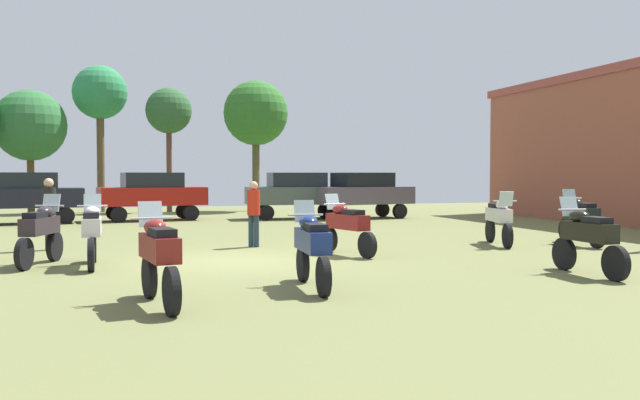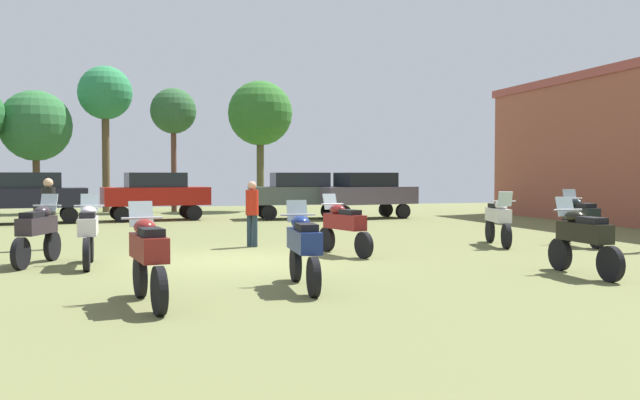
{
  "view_description": "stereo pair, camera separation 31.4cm",
  "coord_description": "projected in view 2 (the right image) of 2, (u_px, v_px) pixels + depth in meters",
  "views": [
    {
      "loc": [
        -2.4,
        -14.76,
        1.95
      ],
      "look_at": [
        3.31,
        5.05,
        1.16
      ],
      "focal_mm": 37.69,
      "sensor_mm": 36.0,
      "label": 1
    },
    {
      "loc": [
        -2.1,
        -14.84,
        1.95
      ],
      "look_at": [
        3.31,
        5.05,
        1.16
      ],
      "focal_mm": 37.69,
      "sensor_mm": 36.0,
      "label": 2
    }
  ],
  "objects": [
    {
      "name": "car_2",
      "position": [
        366.0,
        192.0,
        29.19
      ],
      "size": [
        4.55,
        2.54,
        2.0
      ],
      "rotation": [
        0.0,
        0.0,
        1.75
      ],
      "color": "black",
      "rests_on": "ground"
    },
    {
      "name": "tree_1",
      "position": [
        105.0,
        95.0,
        34.14
      ],
      "size": [
        2.72,
        2.72,
        7.44
      ],
      "color": "brown",
      "rests_on": "ground"
    },
    {
      "name": "car_4",
      "position": [
        29.0,
        194.0,
        26.27
      ],
      "size": [
        4.51,
        2.38,
        2.0
      ],
      "rotation": [
        0.0,
        0.0,
        1.71
      ],
      "color": "black",
      "rests_on": "ground"
    },
    {
      "name": "car_6",
      "position": [
        156.0,
        192.0,
        28.1
      ],
      "size": [
        4.52,
        2.41,
        2.0
      ],
      "rotation": [
        0.0,
        0.0,
        1.72
      ],
      "color": "black",
      "rests_on": "ground"
    },
    {
      "name": "motorcycle_1",
      "position": [
        581.0,
        218.0,
        18.13
      ],
      "size": [
        0.66,
        2.28,
        1.51
      ],
      "rotation": [
        0.0,
        0.0,
        -0.14
      ],
      "color": "black",
      "rests_on": "ground"
    },
    {
      "name": "motorcycle_4",
      "position": [
        344.0,
        225.0,
        16.05
      ],
      "size": [
        0.81,
        2.2,
        1.45
      ],
      "rotation": [
        0.0,
        0.0,
        0.27
      ],
      "color": "black",
      "rests_on": "ground"
    },
    {
      "name": "person_1",
      "position": [
        252.0,
        209.0,
        17.78
      ],
      "size": [
        0.48,
        0.48,
        1.74
      ],
      "rotation": [
        0.0,
        0.0,
        5.53
      ],
      "color": "#21323D",
      "rests_on": "ground"
    },
    {
      "name": "motorcycle_6",
      "position": [
        304.0,
        246.0,
        11.3
      ],
      "size": [
        0.62,
        2.24,
        1.47
      ],
      "rotation": [
        0.0,
        0.0,
        -0.05
      ],
      "color": "black",
      "rests_on": "ground"
    },
    {
      "name": "motorcycle_3",
      "position": [
        88.0,
        231.0,
        14.02
      ],
      "size": [
        0.62,
        2.17,
        1.51
      ],
      "rotation": [
        0.0,
        0.0,
        0.02
      ],
      "color": "black",
      "rests_on": "ground"
    },
    {
      "name": "tree_6",
      "position": [
        260.0,
        114.0,
        35.37
      ],
      "size": [
        3.4,
        3.4,
        6.85
      ],
      "color": "#4E4C2B",
      "rests_on": "ground"
    },
    {
      "name": "motorcycle_8",
      "position": [
        148.0,
        255.0,
        9.82
      ],
      "size": [
        0.68,
        2.16,
        1.51
      ],
      "rotation": [
        0.0,
        0.0,
        0.17
      ],
      "color": "black",
      "rests_on": "ground"
    },
    {
      "name": "motorcycle_10",
      "position": [
        38.0,
        231.0,
        14.23
      ],
      "size": [
        0.82,
        2.07,
        1.5
      ],
      "rotation": [
        0.0,
        0.0,
        -0.3
      ],
      "color": "black",
      "rests_on": "ground"
    },
    {
      "name": "tree_2",
      "position": [
        36.0,
        126.0,
        32.57
      ],
      "size": [
        3.43,
        3.43,
        6.01
      ],
      "color": "brown",
      "rests_on": "ground"
    },
    {
      "name": "person_2",
      "position": [
        49.0,
        208.0,
        17.13
      ],
      "size": [
        0.47,
        0.47,
        1.83
      ],
      "rotation": [
        0.0,
        0.0,
        2.1
      ],
      "color": "#28263F",
      "rests_on": "ground"
    },
    {
      "name": "car_5",
      "position": [
        300.0,
        192.0,
        29.1
      ],
      "size": [
        4.35,
        1.91,
        2.0
      ],
      "rotation": [
        0.0,
        0.0,
        1.54
      ],
      "color": "black",
      "rests_on": "ground"
    },
    {
      "name": "motorcycle_9",
      "position": [
        583.0,
        238.0,
        12.71
      ],
      "size": [
        0.62,
        2.16,
        1.49
      ],
      "rotation": [
        0.0,
        0.0,
        -0.01
      ],
      "color": "black",
      "rests_on": "ground"
    },
    {
      "name": "ground_plane",
      "position": [
        236.0,
        261.0,
        14.93
      ],
      "size": [
        44.0,
        52.0,
        0.02
      ],
      "color": "olive"
    },
    {
      "name": "motorcycle_11",
      "position": [
        498.0,
        219.0,
        18.14
      ],
      "size": [
        0.8,
        2.24,
        1.48
      ],
      "rotation": [
        0.0,
        0.0,
        2.88
      ],
      "color": "black",
      "rests_on": "ground"
    },
    {
      "name": "tree_7",
      "position": [
        173.0,
        112.0,
        34.38
      ],
      "size": [
        2.34,
        2.34,
        6.35
      ],
      "color": "brown",
      "rests_on": "ground"
    }
  ]
}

